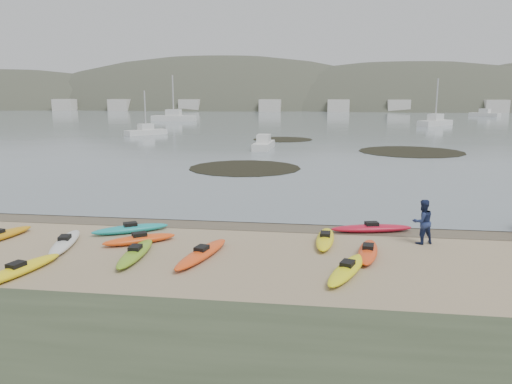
# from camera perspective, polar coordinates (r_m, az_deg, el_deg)

# --- Properties ---
(ground) EXTENTS (600.00, 600.00, 0.00)m
(ground) POSITION_cam_1_polar(r_m,az_deg,el_deg) (23.53, 0.00, -3.59)
(ground) COLOR tan
(ground) RESTS_ON ground
(wet_sand) EXTENTS (60.00, 60.00, 0.00)m
(wet_sand) POSITION_cam_1_polar(r_m,az_deg,el_deg) (23.24, -0.10, -3.76)
(wet_sand) COLOR brown
(wet_sand) RESTS_ON ground
(water) EXTENTS (1200.00, 1200.00, 0.00)m
(water) POSITION_cam_1_polar(r_m,az_deg,el_deg) (322.59, 7.59, 10.05)
(water) COLOR slate
(water) RESTS_ON ground
(kayaks) EXTENTS (23.83, 10.33, 0.34)m
(kayaks) POSITION_cam_1_polar(r_m,az_deg,el_deg) (19.70, -4.65, -6.07)
(kayaks) COLOR yellow
(kayaks) RESTS_ON ground
(person_east) EXTENTS (1.09, 0.98, 1.83)m
(person_east) POSITION_cam_1_polar(r_m,az_deg,el_deg) (21.27, 18.50, -3.24)
(person_east) COLOR navy
(person_east) RESTS_ON ground
(kelp_mats) EXTENTS (25.22, 34.29, 0.04)m
(kelp_mats) POSITION_cam_1_polar(r_m,az_deg,el_deg) (52.22, 8.55, 4.51)
(kelp_mats) COLOR black
(kelp_mats) RESTS_ON water
(moored_boats) EXTENTS (82.86, 91.92, 1.35)m
(moored_boats) POSITION_cam_1_polar(r_m,az_deg,el_deg) (102.61, 6.65, 8.11)
(moored_boats) COLOR silver
(moored_boats) RESTS_ON ground
(far_hills) EXTENTS (550.00, 135.00, 80.00)m
(far_hills) POSITION_cam_1_polar(r_m,az_deg,el_deg) (220.59, 17.51, 4.99)
(far_hills) COLOR #384235
(far_hills) RESTS_ON ground
(far_town) EXTENTS (199.00, 5.00, 4.00)m
(far_town) POSITION_cam_1_polar(r_m,az_deg,el_deg) (167.59, 9.13, 9.70)
(far_town) COLOR beige
(far_town) RESTS_ON ground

